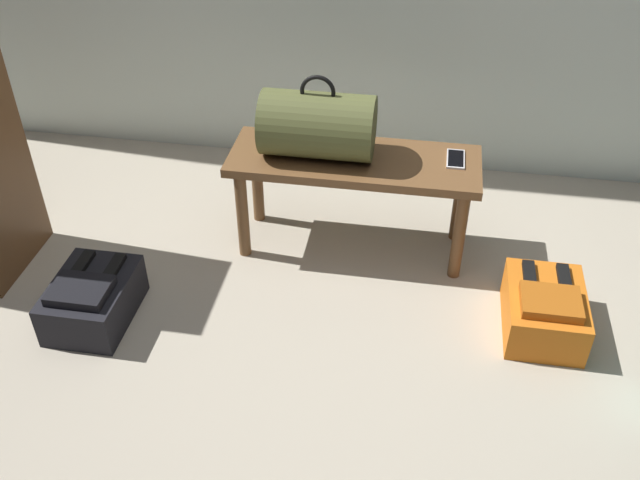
% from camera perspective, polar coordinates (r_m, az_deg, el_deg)
% --- Properties ---
extents(ground_plane, '(6.60, 6.60, 0.00)m').
position_cam_1_polar(ground_plane, '(2.47, 1.50, -12.17)').
color(ground_plane, '#B2A893').
extents(bench, '(1.00, 0.36, 0.44)m').
position_cam_1_polar(bench, '(2.86, 2.74, 5.47)').
color(bench, brown).
rests_on(bench, ground).
extents(duffel_bag_olive, '(0.44, 0.26, 0.34)m').
position_cam_1_polar(duffel_bag_olive, '(2.78, -0.18, 9.27)').
color(duffel_bag_olive, '#51562D').
rests_on(duffel_bag_olive, bench).
extents(cell_phone, '(0.07, 0.14, 0.01)m').
position_cam_1_polar(cell_phone, '(2.85, 10.88, 6.43)').
color(cell_phone, silver).
rests_on(cell_phone, bench).
extents(backpack_orange, '(0.28, 0.38, 0.21)m').
position_cam_1_polar(backpack_orange, '(2.75, 17.63, -5.38)').
color(backpack_orange, orange).
rests_on(backpack_orange, ground).
extents(backpack_dark, '(0.28, 0.38, 0.21)m').
position_cam_1_polar(backpack_dark, '(2.80, -17.87, -4.52)').
color(backpack_dark, black).
rests_on(backpack_dark, ground).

